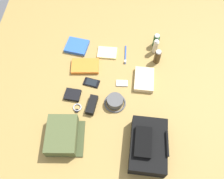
{
  "coord_description": "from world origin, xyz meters",
  "views": [
    {
      "loc": [
        0.85,
        0.05,
        1.55
      ],
      "look_at": [
        0.0,
        0.0,
        0.04
      ],
      "focal_mm": 39.16,
      "sensor_mm": 36.0,
      "label": 1
    }
  ],
  "objects_px": {
    "lotion_bottle": "(156,47)",
    "notepad": "(107,53)",
    "travel_guidebook": "(85,66)",
    "wallet": "(73,95)",
    "wristwatch": "(77,108)",
    "sunglasses_case": "(92,105)",
    "toiletry_pouch": "(63,135)",
    "bucket_hat": "(115,102)",
    "paperback_novel": "(77,46)",
    "toothbrush": "(125,56)",
    "cologne_bottle": "(157,57)",
    "cell_phone": "(92,83)",
    "folded_towel": "(144,80)",
    "shampoo_bottle": "(156,40)",
    "backpack": "(148,145)",
    "media_player": "(122,83)"
  },
  "relations": [
    {
      "from": "lotion_bottle",
      "to": "notepad",
      "type": "distance_m",
      "value": 0.38
    },
    {
      "from": "travel_guidebook",
      "to": "wallet",
      "type": "relative_size",
      "value": 1.96
    },
    {
      "from": "wristwatch",
      "to": "sunglasses_case",
      "type": "relative_size",
      "value": 0.51
    },
    {
      "from": "travel_guidebook",
      "to": "wristwatch",
      "type": "distance_m",
      "value": 0.35
    },
    {
      "from": "toiletry_pouch",
      "to": "bucket_hat",
      "type": "distance_m",
      "value": 0.42
    },
    {
      "from": "toiletry_pouch",
      "to": "paperback_novel",
      "type": "relative_size",
      "value": 1.35
    },
    {
      "from": "toiletry_pouch",
      "to": "toothbrush",
      "type": "distance_m",
      "value": 0.79
    },
    {
      "from": "cologne_bottle",
      "to": "cell_phone",
      "type": "height_order",
      "value": "cologne_bottle"
    },
    {
      "from": "lotion_bottle",
      "to": "wristwatch",
      "type": "distance_m",
      "value": 0.77
    },
    {
      "from": "lotion_bottle",
      "to": "cell_phone",
      "type": "height_order",
      "value": "lotion_bottle"
    },
    {
      "from": "paperback_novel",
      "to": "sunglasses_case",
      "type": "relative_size",
      "value": 1.39
    },
    {
      "from": "cell_phone",
      "to": "folded_towel",
      "type": "height_order",
      "value": "folded_towel"
    },
    {
      "from": "bucket_hat",
      "to": "shampoo_bottle",
      "type": "distance_m",
      "value": 0.62
    },
    {
      "from": "toothbrush",
      "to": "folded_towel",
      "type": "bearing_deg",
      "value": 33.36
    },
    {
      "from": "wristwatch",
      "to": "notepad",
      "type": "distance_m",
      "value": 0.52
    },
    {
      "from": "folded_towel",
      "to": "sunglasses_case",
      "type": "xyz_separation_m",
      "value": [
        0.23,
        -0.36,
        0.0
      ]
    },
    {
      "from": "backpack",
      "to": "media_player",
      "type": "bearing_deg",
      "value": -159.14
    },
    {
      "from": "media_player",
      "to": "wallet",
      "type": "bearing_deg",
      "value": -70.57
    },
    {
      "from": "cell_phone",
      "to": "shampoo_bottle",
      "type": "bearing_deg",
      "value": 129.38
    },
    {
      "from": "wristwatch",
      "to": "toothbrush",
      "type": "xyz_separation_m",
      "value": [
        -0.48,
        0.32,
        0.0
      ]
    },
    {
      "from": "shampoo_bottle",
      "to": "wristwatch",
      "type": "bearing_deg",
      "value": -42.69
    },
    {
      "from": "shampoo_bottle",
      "to": "wallet",
      "type": "height_order",
      "value": "shampoo_bottle"
    },
    {
      "from": "toothbrush",
      "to": "travel_guidebook",
      "type": "bearing_deg",
      "value": -67.43
    },
    {
      "from": "backpack",
      "to": "notepad",
      "type": "bearing_deg",
      "value": -157.48
    },
    {
      "from": "cologne_bottle",
      "to": "shampoo_bottle",
      "type": "bearing_deg",
      "value": -178.4
    },
    {
      "from": "bucket_hat",
      "to": "sunglasses_case",
      "type": "relative_size",
      "value": 1.1
    },
    {
      "from": "paperback_novel",
      "to": "toothbrush",
      "type": "xyz_separation_m",
      "value": [
        0.06,
        0.39,
        -0.01
      ]
    },
    {
      "from": "notepad",
      "to": "sunglasses_case",
      "type": "relative_size",
      "value": 1.07
    },
    {
      "from": "backpack",
      "to": "toothbrush",
      "type": "distance_m",
      "value": 0.75
    },
    {
      "from": "bucket_hat",
      "to": "notepad",
      "type": "distance_m",
      "value": 0.45
    },
    {
      "from": "paperback_novel",
      "to": "folded_towel",
      "type": "relative_size",
      "value": 0.97
    },
    {
      "from": "wristwatch",
      "to": "wallet",
      "type": "distance_m",
      "value": 0.11
    },
    {
      "from": "folded_towel",
      "to": "wallet",
      "type": "bearing_deg",
      "value": -72.83
    },
    {
      "from": "toothbrush",
      "to": "wallet",
      "type": "xyz_separation_m",
      "value": [
        0.38,
        -0.36,
        0.01
      ]
    },
    {
      "from": "notepad",
      "to": "shampoo_bottle",
      "type": "bearing_deg",
      "value": 108.04
    },
    {
      "from": "backpack",
      "to": "lotion_bottle",
      "type": "xyz_separation_m",
      "value": [
        -0.79,
        0.07,
        0.0
      ]
    },
    {
      "from": "lotion_bottle",
      "to": "toiletry_pouch",
      "type": "bearing_deg",
      "value": -39.0
    },
    {
      "from": "paperback_novel",
      "to": "wristwatch",
      "type": "distance_m",
      "value": 0.54
    },
    {
      "from": "media_player",
      "to": "toiletry_pouch",
      "type": "bearing_deg",
      "value": -39.64
    },
    {
      "from": "cologne_bottle",
      "to": "wallet",
      "type": "height_order",
      "value": "cologne_bottle"
    },
    {
      "from": "paperback_novel",
      "to": "bucket_hat",
      "type": "bearing_deg",
      "value": 34.69
    },
    {
      "from": "bucket_hat",
      "to": "lotion_bottle",
      "type": "distance_m",
      "value": 0.56
    },
    {
      "from": "media_player",
      "to": "toothbrush",
      "type": "xyz_separation_m",
      "value": [
        -0.26,
        0.02,
        0.0
      ]
    },
    {
      "from": "backpack",
      "to": "bucket_hat",
      "type": "distance_m",
      "value": 0.38
    },
    {
      "from": "shampoo_bottle",
      "to": "notepad",
      "type": "distance_m",
      "value": 0.4
    },
    {
      "from": "backpack",
      "to": "paperback_novel",
      "type": "height_order",
      "value": "backpack"
    },
    {
      "from": "cell_phone",
      "to": "sunglasses_case",
      "type": "bearing_deg",
      "value": 7.11
    },
    {
      "from": "shampoo_bottle",
      "to": "sunglasses_case",
      "type": "distance_m",
      "value": 0.74
    },
    {
      "from": "lotion_bottle",
      "to": "folded_towel",
      "type": "bearing_deg",
      "value": -16.84
    },
    {
      "from": "bucket_hat",
      "to": "wallet",
      "type": "bearing_deg",
      "value": -97.9
    }
  ]
}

